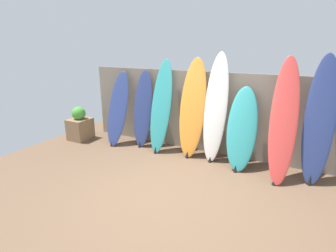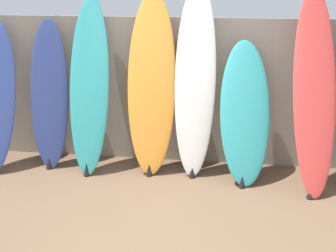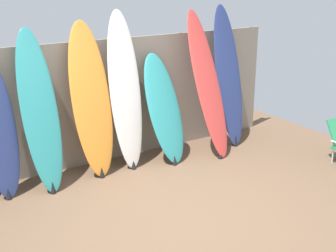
{
  "view_description": "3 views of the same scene",
  "coord_description": "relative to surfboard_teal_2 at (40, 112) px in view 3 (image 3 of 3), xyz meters",
  "views": [
    {
      "loc": [
        1.86,
        -3.35,
        2.32
      ],
      "look_at": [
        -0.26,
        0.62,
        0.94
      ],
      "focal_mm": 28.0,
      "sensor_mm": 36.0,
      "label": 1
    },
    {
      "loc": [
        0.7,
        -3.57,
        2.29
      ],
      "look_at": [
        0.13,
        0.47,
        0.96
      ],
      "focal_mm": 50.0,
      "sensor_mm": 36.0,
      "label": 2
    },
    {
      "loc": [
        -2.65,
        -4.0,
        2.7
      ],
      "look_at": [
        0.49,
        0.87,
        0.78
      ],
      "focal_mm": 50.0,
      "sensor_mm": 36.0,
      "label": 3
    }
  ],
  "objects": [
    {
      "name": "surfboard_teal_2",
      "position": [
        0.0,
        0.0,
        0.0
      ],
      "size": [
        0.49,
        0.66,
        2.06
      ],
      "color": "teal",
      "rests_on": "ground"
    },
    {
      "name": "surfboard_white_4",
      "position": [
        1.24,
        0.05,
        0.09
      ],
      "size": [
        0.48,
        0.47,
        2.22
      ],
      "color": "white",
      "rests_on": "ground"
    },
    {
      "name": "surfboard_teal_5",
      "position": [
        1.82,
        -0.06,
        -0.23
      ],
      "size": [
        0.65,
        0.74,
        1.59
      ],
      "color": "teal",
      "rests_on": "ground"
    },
    {
      "name": "surfboard_orange_3",
      "position": [
        0.73,
        0.07,
        0.03
      ],
      "size": [
        0.59,
        0.58,
        2.1
      ],
      "color": "orange",
      "rests_on": "ground"
    },
    {
      "name": "ground",
      "position": [
        0.96,
        -1.61,
        -1.02
      ],
      "size": [
        7.68,
        7.68,
        0.0
      ],
      "primitive_type": "plane",
      "color": "brown"
    },
    {
      "name": "surfboard_red_6",
      "position": [
        2.54,
        -0.15,
        0.06
      ],
      "size": [
        0.56,
        0.91,
        2.18
      ],
      "color": "#D13D38",
      "rests_on": "ground"
    },
    {
      "name": "surfboard_navy_7",
      "position": [
        3.08,
        0.02,
        0.08
      ],
      "size": [
        0.5,
        0.6,
        2.22
      ],
      "color": "navy",
      "rests_on": "ground"
    },
    {
      "name": "fence_back",
      "position": [
        0.96,
        0.4,
        -0.12
      ],
      "size": [
        6.08,
        0.11,
        1.8
      ],
      "color": "gray",
      "rests_on": "ground"
    }
  ]
}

